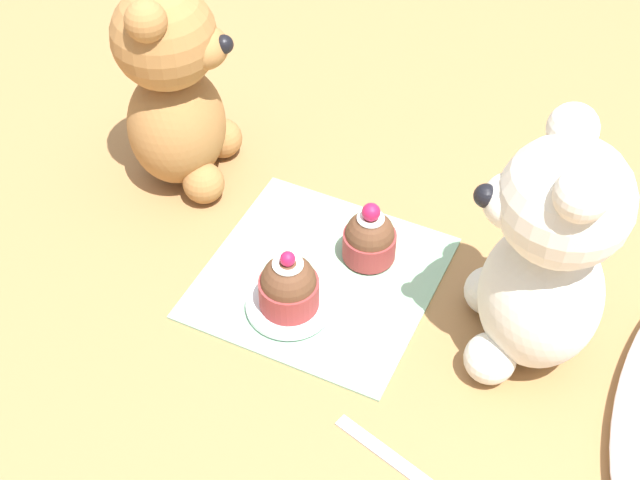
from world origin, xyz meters
TOP-DOWN VIEW (x-y plane):
  - ground_plane at (0.00, 0.00)m, footprint 4.00×4.00m
  - knitted_placemat at (0.00, 0.00)m, footprint 0.22×0.22m
  - teddy_bear_cream at (-0.01, 0.21)m, footprint 0.15×0.15m
  - teddy_bear_tan at (-0.08, -0.21)m, footprint 0.14×0.13m
  - cupcake_near_cream_bear at (-0.05, 0.03)m, footprint 0.05×0.05m
  - saucer_plate at (0.05, -0.01)m, footprint 0.09×0.09m
  - cupcake_near_tan_bear at (0.05, -0.01)m, footprint 0.06×0.06m
  - teaspoon at (0.16, 0.15)m, footprint 0.04×0.12m

SIDE VIEW (x-z plane):
  - ground_plane at x=0.00m, z-range 0.00..0.00m
  - teaspoon at x=0.16m, z-range 0.00..0.01m
  - knitted_placemat at x=0.00m, z-range 0.00..0.01m
  - saucer_plate at x=0.05m, z-range 0.01..0.01m
  - cupcake_near_cream_bear at x=-0.05m, z-range 0.00..0.07m
  - cupcake_near_tan_bear at x=0.05m, z-range 0.00..0.07m
  - teddy_bear_tan at x=-0.08m, z-range 0.00..0.24m
  - teddy_bear_cream at x=-0.01m, z-range -0.01..0.24m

